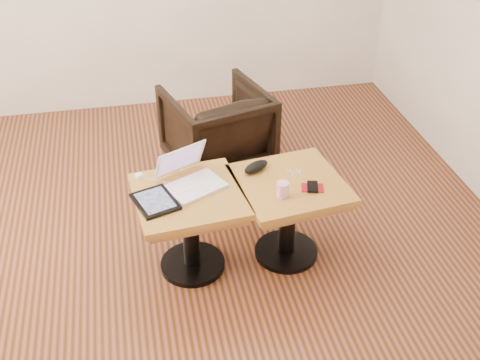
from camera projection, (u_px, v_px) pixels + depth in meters
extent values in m
cube|color=#40230F|center=(171.00, 263.00, 3.76)|extent=(4.50, 4.50, 0.01)
cylinder|color=black|center=(193.00, 264.00, 3.73)|extent=(0.40, 0.40, 0.03)
cylinder|color=black|center=(191.00, 231.00, 3.58)|extent=(0.10, 0.10, 0.48)
cube|color=olive|center=(189.00, 202.00, 3.46)|extent=(0.61, 0.61, 0.04)
cube|color=olive|center=(189.00, 196.00, 3.44)|extent=(0.67, 0.67, 0.04)
cylinder|color=black|center=(286.00, 251.00, 3.83)|extent=(0.40, 0.40, 0.03)
cylinder|color=black|center=(288.00, 219.00, 3.68)|extent=(0.10, 0.10, 0.48)
cube|color=olive|center=(290.00, 190.00, 3.56)|extent=(0.63, 0.63, 0.04)
cube|color=olive|center=(290.00, 184.00, 3.54)|extent=(0.69, 0.69, 0.04)
cube|color=white|center=(195.00, 186.00, 3.47)|extent=(0.38, 0.34, 0.02)
cube|color=silver|center=(192.00, 182.00, 3.48)|extent=(0.28, 0.21, 0.00)
cube|color=silver|center=(202.00, 190.00, 3.42)|extent=(0.10, 0.09, 0.00)
cube|color=white|center=(180.00, 160.00, 3.51)|extent=(0.33, 0.22, 0.20)
cube|color=brown|center=(180.00, 160.00, 3.51)|extent=(0.28, 0.19, 0.17)
cube|color=black|center=(155.00, 202.00, 3.34)|extent=(0.28, 0.32, 0.02)
cube|color=#191E38|center=(155.00, 200.00, 3.34)|extent=(0.23, 0.27, 0.00)
cube|color=white|center=(139.00, 176.00, 3.55)|extent=(0.05, 0.05, 0.02)
ellipsoid|color=black|center=(256.00, 167.00, 3.61)|extent=(0.19, 0.16, 0.06)
cylinder|color=pink|center=(282.00, 190.00, 3.38)|extent=(0.07, 0.07, 0.09)
sphere|color=white|center=(294.00, 173.00, 3.59)|extent=(0.02, 0.02, 0.02)
sphere|color=white|center=(296.00, 171.00, 3.61)|extent=(0.02, 0.02, 0.02)
sphere|color=white|center=(290.00, 171.00, 3.60)|extent=(0.02, 0.02, 0.02)
sphere|color=white|center=(299.00, 173.00, 3.59)|extent=(0.02, 0.02, 0.02)
cylinder|color=white|center=(294.00, 173.00, 3.59)|extent=(0.08, 0.05, 0.00)
cube|color=#750805|center=(312.00, 188.00, 3.47)|extent=(0.15, 0.12, 0.01)
cube|color=black|center=(313.00, 187.00, 3.46)|extent=(0.09, 0.12, 0.01)
imported|color=black|center=(217.00, 130.00, 4.51)|extent=(0.86, 0.87, 0.65)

